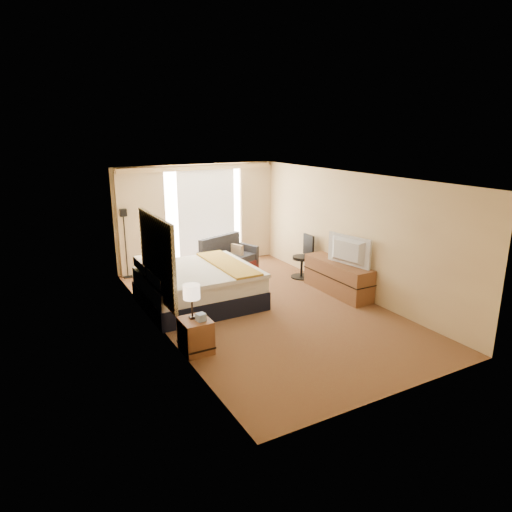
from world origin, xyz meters
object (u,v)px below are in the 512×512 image
media_dresser (338,277)px  lamp_right (149,252)px  desk_chair (304,259)px  lamp_left (192,293)px  loveseat (228,261)px  floor_lamp (124,229)px  nightstand_left (196,336)px  nightstand_right (151,289)px  bed (198,286)px  television (346,251)px

media_dresser → lamp_right: (-3.66, 1.51, 0.70)m
desk_chair → lamp_left: lamp_left is taller
loveseat → floor_lamp: 2.58m
nightstand_left → nightstand_right: bearing=90.0°
nightstand_right → desk_chair: (3.68, -0.19, 0.19)m
bed → floor_lamp: size_ratio=1.33×
nightstand_left → media_dresser: (3.70, 1.05, 0.07)m
nightstand_right → desk_chair: size_ratio=0.53×
bed → media_dresser: bearing=-16.4°
nightstand_right → lamp_right: 0.78m
desk_chair → nightstand_right: bearing=178.9°
nightstand_right → floor_lamp: floor_lamp is taller
media_dresser → loveseat: 2.89m
loveseat → lamp_left: 4.23m
nightstand_right → bed: 1.01m
nightstand_left → loveseat: size_ratio=0.34×
lamp_right → television: television is taller
desk_chair → floor_lamp: bearing=153.1°
loveseat → floor_lamp: bearing=140.2°
nightstand_right → media_dresser: bearing=-21.4°
desk_chair → lamp_left: (-3.69, -2.24, 0.53)m
nightstand_left → lamp_left: bearing=105.4°
bed → desk_chair: 2.90m
nightstand_right → floor_lamp: size_ratio=0.33×
floor_lamp → desk_chair: 4.29m
lamp_left → television: bearing=11.0°
loveseat → desk_chair: (1.42, -1.25, 0.17)m
nightstand_right → lamp_left: bearing=-90.4°
nightstand_left → lamp_left: size_ratio=0.97×
lamp_left → television: (3.67, 0.71, 0.02)m
bed → lamp_left: lamp_left is taller
lamp_left → desk_chair: bearing=31.2°
media_dresser → bed: bed is taller
loveseat → desk_chair: size_ratio=1.54×
nightstand_right → television: 4.10m
floor_lamp → lamp_left: (0.01, -4.28, -0.19)m
nightstand_right → media_dresser: media_dresser is taller
lamp_left → lamp_right: lamp_right is taller
loveseat → desk_chair: desk_chair is taller
media_dresser → loveseat: bearing=119.9°
bed → nightstand_left: bearing=-113.0°
floor_lamp → lamp_left: 4.29m
floor_lamp → television: size_ratio=1.54×
media_dresser → television: (-0.05, -0.27, 0.66)m
nightstand_right → lamp_left: 2.54m
nightstand_left → television: 3.80m
nightstand_right → floor_lamp: (-0.03, 1.85, 0.90)m
loveseat → desk_chair: 1.90m
media_dresser → lamp_right: lamp_right is taller
nightstand_right → media_dresser: 3.97m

